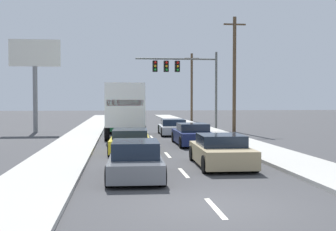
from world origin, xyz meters
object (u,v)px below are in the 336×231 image
object	(u,v)px
utility_pole_mid	(234,73)
utility_pole_far	(192,86)
car_gray	(135,161)
car_tan	(221,151)
traffic_signal_mast	(180,71)
car_navy	(192,135)
roadside_billboard	(35,66)
box_truck	(126,108)
car_yellow	(130,141)
car_silver	(173,127)

from	to	relation	value
utility_pole_mid	utility_pole_far	xyz separation A→B (m)	(-0.43, 17.80, -0.52)
car_gray	car_tan	size ratio (longest dim) A/B	0.97
traffic_signal_mast	utility_pole_far	world-z (taller)	utility_pole_far
car_navy	utility_pole_far	world-z (taller)	utility_pole_far
traffic_signal_mast	car_tan	bearing A→B (deg)	-93.70
car_gray	traffic_signal_mast	size ratio (longest dim) A/B	0.58
roadside_billboard	box_truck	bearing A→B (deg)	-40.49
car_gray	roadside_billboard	xyz separation A→B (m)	(-7.11, 20.89, 4.68)
car_gray	utility_pole_mid	world-z (taller)	utility_pole_mid
roadside_billboard	car_yellow	bearing A→B (deg)	-62.63
car_gray	utility_pole_mid	bearing A→B (deg)	66.02
car_tan	roadside_billboard	bearing A→B (deg)	119.28
car_gray	car_silver	bearing A→B (deg)	78.71
car_silver	car_navy	distance (m)	7.22
car_gray	utility_pole_far	distance (m)	38.51
car_gray	car_yellow	bearing A→B (deg)	89.86
car_gray	traffic_signal_mast	world-z (taller)	traffic_signal_mast
car_silver	car_tan	distance (m)	15.12
car_navy	car_gray	bearing A→B (deg)	-109.98
car_yellow	utility_pole_far	xyz separation A→B (m)	(8.29, 30.30, 3.70)
car_silver	traffic_signal_mast	distance (m)	7.37
car_tan	utility_pole_mid	xyz separation A→B (m)	(5.32, 17.50, 4.18)
car_navy	car_silver	bearing A→B (deg)	91.61
car_gray	car_tan	world-z (taller)	car_tan
roadside_billboard	car_silver	bearing A→B (deg)	-19.04
car_silver	roadside_billboard	distance (m)	12.11
car_silver	traffic_signal_mast	size ratio (longest dim) A/B	0.60
car_yellow	car_gray	size ratio (longest dim) A/B	1.13
traffic_signal_mast	roadside_billboard	distance (m)	12.04
car_yellow	roadside_billboard	bearing A→B (deg)	117.37
car_tan	traffic_signal_mast	xyz separation A→B (m)	(1.34, 20.79, 4.49)
car_navy	roadside_billboard	xyz separation A→B (m)	(-10.75, 10.86, 4.67)
car_silver	traffic_signal_mast	bearing A→B (deg)	76.95
box_truck	utility_pole_mid	bearing A→B (deg)	28.30
utility_pole_mid	roadside_billboard	distance (m)	15.90
box_truck	roadside_billboard	world-z (taller)	roadside_billboard
box_truck	car_gray	xyz separation A→B (m)	(0.07, -14.89, -1.48)
car_yellow	car_silver	size ratio (longest dim) A/B	1.09
car_silver	utility_pole_far	world-z (taller)	utility_pole_far
car_gray	car_tan	xyz separation A→B (m)	(3.42, 2.13, 0.01)
box_truck	car_yellow	size ratio (longest dim) A/B	1.69
car_navy	traffic_signal_mast	distance (m)	13.69
utility_pole_far	roadside_billboard	world-z (taller)	utility_pole_far
car_gray	utility_pole_mid	distance (m)	21.89
traffic_signal_mast	utility_pole_far	size ratio (longest dim) A/B	0.88
car_gray	utility_pole_mid	size ratio (longest dim) A/B	0.45
traffic_signal_mast	box_truck	bearing A→B (deg)	-121.03
car_yellow	car_tan	xyz separation A→B (m)	(3.40, -5.00, 0.03)
box_truck	traffic_signal_mast	bearing A→B (deg)	58.97
car_tan	roadside_billboard	size ratio (longest dim) A/B	0.59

